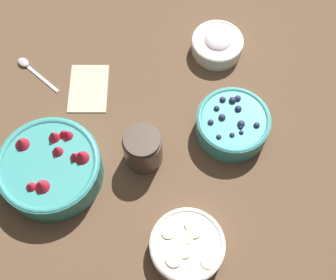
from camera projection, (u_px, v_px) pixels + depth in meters
The scene contains 8 objects.
ground_plane at pixel (140, 121), 1.07m from camera, with size 4.00×4.00×0.00m, color brown.
bowl_strawberries at pixel (50, 167), 0.97m from camera, with size 0.21×0.21×0.09m.
bowl_blueberries at pixel (233, 123), 1.03m from camera, with size 0.16×0.16×0.07m.
bowl_bananas at pixel (187, 246), 0.92m from camera, with size 0.15×0.15×0.05m.
bowl_cream at pixel (217, 44), 1.13m from camera, with size 0.12×0.12×0.05m.
jar_chocolate at pixel (143, 149), 0.99m from camera, with size 0.08×0.08×0.09m.
napkin at pixel (88, 88), 1.10m from camera, with size 0.14×0.10×0.01m.
spoon at pixel (31, 68), 1.12m from camera, with size 0.09×0.12×0.01m.
Camera 1 is at (-0.49, -0.12, 0.95)m, focal length 50.00 mm.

